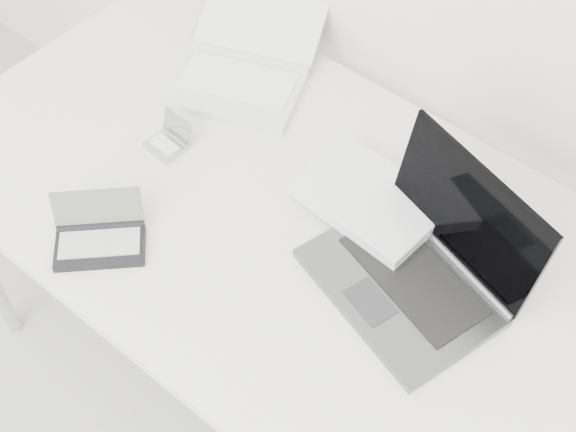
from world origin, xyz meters
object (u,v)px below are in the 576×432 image
Objects in this scene: netbook_open_white at (243,69)px; palmtop_charcoal at (100,237)px; desk at (313,245)px; laptop_large at (399,238)px.

netbook_open_white reaches higher than palmtop_charcoal.
netbook_open_white is 2.14× the size of palmtop_charcoal.
desk is at bearing -0.82° from palmtop_charcoal.
desk is 3.23× the size of laptop_large.
netbook_open_white is 0.52m from palmtop_charcoal.
palmtop_charcoal is (-0.43, -0.34, -0.02)m from laptop_large.
palmtop_charcoal is at bearing -125.77° from laptop_large.
desk is 0.18m from laptop_large.
laptop_large is 2.48× the size of palmtop_charcoal.
desk is 8.01× the size of palmtop_charcoal.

